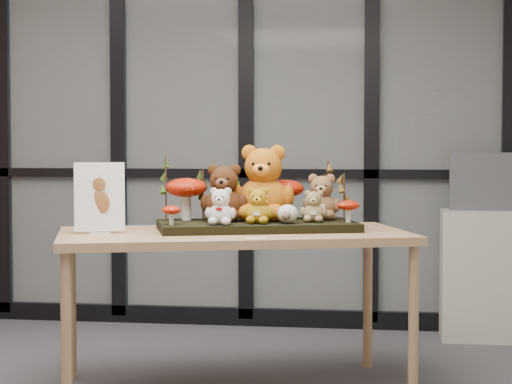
% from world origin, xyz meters
% --- Properties ---
extents(room_shell, '(5.00, 5.00, 5.00)m').
position_xyz_m(room_shell, '(0.00, 0.00, 1.68)').
color(room_shell, '#B4B2AA').
rests_on(room_shell, floor).
extents(glass_partition, '(4.90, 0.06, 2.78)m').
position_xyz_m(glass_partition, '(-0.00, 2.47, 1.42)').
color(glass_partition, '#2D383F').
rests_on(glass_partition, floor).
extents(display_table, '(1.91, 1.35, 0.81)m').
position_xyz_m(display_table, '(0.65, 0.78, 0.75)').
color(display_table, tan).
rests_on(display_table, floor).
extents(diorama_tray, '(1.10, 0.78, 0.04)m').
position_xyz_m(diorama_tray, '(0.75, 0.89, 0.83)').
color(diorama_tray, black).
rests_on(diorama_tray, display_table).
extents(bear_pooh_yellow, '(0.40, 0.38, 0.43)m').
position_xyz_m(bear_pooh_yellow, '(0.77, 0.98, 1.07)').
color(bear_pooh_yellow, '#BD6112').
rests_on(bear_pooh_yellow, diorama_tray).
extents(bear_brown_medium, '(0.30, 0.29, 0.32)m').
position_xyz_m(bear_brown_medium, '(0.58, 0.90, 1.02)').
color(bear_brown_medium, '#41200D').
rests_on(bear_brown_medium, diorama_tray).
extents(bear_tan_back, '(0.25, 0.24, 0.26)m').
position_xyz_m(bear_tan_back, '(1.07, 1.06, 0.99)').
color(bear_tan_back, brown).
rests_on(bear_tan_back, diorama_tray).
extents(bear_small_yellow, '(0.19, 0.18, 0.20)m').
position_xyz_m(bear_small_yellow, '(0.78, 0.77, 0.95)').
color(bear_small_yellow, '#AE7C10').
rests_on(bear_small_yellow, diorama_tray).
extents(bear_white_bow, '(0.19, 0.18, 0.20)m').
position_xyz_m(bear_white_bow, '(0.60, 0.68, 0.95)').
color(bear_white_bow, white).
rests_on(bear_white_bow, diorama_tray).
extents(bear_beige_small, '(0.17, 0.16, 0.18)m').
position_xyz_m(bear_beige_small, '(1.04, 0.90, 0.94)').
color(bear_beige_small, olive).
rests_on(bear_beige_small, diorama_tray).
extents(plush_cream_hedgehog, '(0.10, 0.09, 0.11)m').
position_xyz_m(plush_cream_hedgehog, '(0.92, 0.80, 0.91)').
color(plush_cream_hedgehog, beige).
rests_on(plush_cream_hedgehog, diorama_tray).
extents(mushroom_back_left, '(0.22, 0.22, 0.24)m').
position_xyz_m(mushroom_back_left, '(0.38, 0.92, 0.98)').
color(mushroom_back_left, '#9D1705').
rests_on(mushroom_back_left, diorama_tray).
extents(mushroom_back_right, '(0.21, 0.21, 0.23)m').
position_xyz_m(mushroom_back_right, '(0.87, 1.08, 0.97)').
color(mushroom_back_right, '#9D1705').
rests_on(mushroom_back_right, diorama_tray).
extents(mushroom_front_left, '(0.09, 0.09, 0.10)m').
position_xyz_m(mushroom_front_left, '(0.36, 0.64, 0.91)').
color(mushroom_front_left, '#9D1705').
rests_on(mushroom_front_left, diorama_tray).
extents(mushroom_front_right, '(0.11, 0.11, 0.12)m').
position_xyz_m(mushroom_front_right, '(1.22, 0.90, 0.92)').
color(mushroom_front_right, '#9D1705').
rests_on(mushroom_front_right, diorama_tray).
extents(sprig_green_far_left, '(0.05, 0.05, 0.33)m').
position_xyz_m(sprig_green_far_left, '(0.28, 0.87, 1.02)').
color(sprig_green_far_left, '#1C350C').
rests_on(sprig_green_far_left, diorama_tray).
extents(sprig_green_mid_left, '(0.05, 0.05, 0.27)m').
position_xyz_m(sprig_green_mid_left, '(0.45, 0.98, 0.99)').
color(sprig_green_mid_left, '#1C350C').
rests_on(sprig_green_mid_left, diorama_tray).
extents(sprig_dry_far_right, '(0.05, 0.05, 0.31)m').
position_xyz_m(sprig_dry_far_right, '(1.10, 1.11, 1.01)').
color(sprig_dry_far_right, brown).
rests_on(sprig_dry_far_right, diorama_tray).
extents(sprig_dry_mid_right, '(0.05, 0.05, 0.24)m').
position_xyz_m(sprig_dry_mid_right, '(1.19, 1.00, 0.98)').
color(sprig_dry_mid_right, brown).
rests_on(sprig_dry_mid_right, diorama_tray).
extents(sprig_green_centre, '(0.05, 0.05, 0.20)m').
position_xyz_m(sprig_green_centre, '(0.61, 1.04, 0.96)').
color(sprig_green_centre, '#1C350C').
rests_on(sprig_green_centre, diorama_tray).
extents(sign_holder, '(0.25, 0.12, 0.35)m').
position_xyz_m(sign_holder, '(0.01, 0.60, 0.98)').
color(sign_holder, silver).
rests_on(sign_holder, display_table).
extents(label_card, '(0.10, 0.03, 0.00)m').
position_xyz_m(label_card, '(0.81, 0.47, 0.81)').
color(label_card, white).
rests_on(label_card, display_table).
extents(cabinet, '(0.62, 0.36, 0.83)m').
position_xyz_m(cabinet, '(2.06, 2.25, 0.41)').
color(cabinet, '#B5AEA1').
rests_on(cabinet, floor).
extents(monitor, '(0.52, 0.05, 0.37)m').
position_xyz_m(monitor, '(2.06, 2.27, 1.01)').
color(monitor, '#4E5156').
rests_on(monitor, cabinet).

